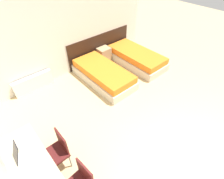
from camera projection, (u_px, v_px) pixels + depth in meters
wall_back at (63, 31)px, 4.85m from camera, size 5.99×0.05×2.70m
headboard_panel at (100, 47)px, 6.03m from camera, size 2.52×0.03×0.91m
bed_near_window at (103, 74)px, 5.24m from camera, size 0.96×2.03×0.45m
bed_near_door at (136, 58)px, 5.95m from camera, size 0.96×2.03×0.45m
nightstand at (104, 55)px, 6.05m from camera, size 0.42×0.34×0.49m
radiator at (34, 83)px, 4.91m from camera, size 1.09×0.12×0.46m
chair_near_laptop at (57, 150)px, 3.09m from camera, size 0.41×0.41×0.86m
laptop at (23, 154)px, 2.71m from camera, size 0.37×0.22×0.36m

